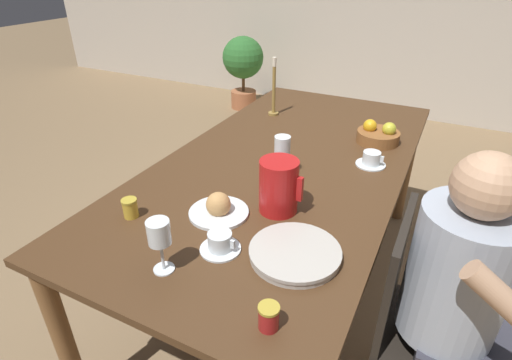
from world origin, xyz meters
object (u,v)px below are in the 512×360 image
Objects in this scene: red_pitcher at (279,186)px; jam_jar_red at (269,316)px; jam_jar_amber at (130,207)px; chair_person_side at (422,326)px; teacup_across at (371,160)px; wine_glass_water at (282,147)px; bread_plate at (219,208)px; teacup_near_person at (220,243)px; candlestick_tall at (274,93)px; wine_glass_juice at (159,235)px; potted_plant at (243,64)px; person_seated at (464,295)px; serving_tray at (295,253)px; fruit_bowl at (378,135)px.

jam_jar_red is (0.20, -0.50, -0.06)m from red_pitcher.
red_pitcher is 0.54m from jam_jar_amber.
chair_person_side is 6.58× the size of teacup_across.
teacup_across is at bearing 88.42° from jam_jar_red.
wine_glass_water reaches higher than bread_plate.
candlestick_tall reaches higher than teacup_near_person.
chair_person_side is 0.97m from wine_glass_juice.
bread_plate is (-0.18, -0.12, -0.08)m from red_pitcher.
bread_plate is 0.54m from jam_jar_red.
candlestick_tall is at bearing 106.92° from teacup_near_person.
bread_plate is at bearing 135.05° from jam_jar_red.
jam_jar_red reaches higher than teacup_across.
person_seated is at bearing -51.15° from potted_plant.
red_pitcher is 0.70× the size of serving_tray.
teacup_near_person is (0.10, 0.16, -0.10)m from wine_glass_juice.
serving_tray is 4.07× the size of jam_jar_amber.
fruit_bowl reaches higher than potted_plant.
jam_jar_red is 0.09× the size of potted_plant.
teacup_across is 0.46× the size of serving_tray.
potted_plant is (-1.73, 2.92, -0.36)m from red_pitcher.
chair_person_side is 3.72m from potted_plant.
wine_glass_water is at bearing 84.06° from wine_glass_juice.
wine_glass_water reaches higher than jam_jar_red.
person_seated is 8.73× the size of teacup_near_person.
wine_glass_juice is (-0.83, -0.40, 0.22)m from person_seated.
person_seated is at bearing 26.00° from wine_glass_juice.
teacup_across is (0.33, 0.26, -0.10)m from wine_glass_water.
jam_jar_amber is at bearing 148.62° from wine_glass_juice.
person_seated is at bearing 19.12° from serving_tray.
bread_plate is at bearing -112.57° from fruit_bowl.
wine_glass_juice is at bearing -88.67° from bread_plate.
chair_person_side is 3.03× the size of serving_tray.
serving_tray is 1.38× the size of fruit_bowl.
candlestick_tall is (-0.59, 1.13, 0.12)m from serving_tray.
jam_jar_red is (-0.46, -0.46, 0.13)m from person_seated.
candlestick_tall reaches higher than red_pitcher.
jam_jar_amber is (-1.11, -0.23, 0.13)m from person_seated.
wine_glass_juice is 1.33× the size of teacup_across.
potted_plant is at bearing 119.41° from jam_jar_red.
red_pitcher is (-0.57, 0.01, 0.41)m from chair_person_side.
teacup_near_person is at bearing 142.34° from jam_jar_red.
chair_person_side is 12.31× the size of jam_jar_amber.
wine_glass_juice is 0.42m from serving_tray.
fruit_bowl reaches higher than teacup_near_person.
jam_jar_amber is at bearing -174.50° from serving_tray.
bread_plate is at bearing -76.11° from candlestick_tall.
jam_jar_red is 0.34× the size of fruit_bowl.
serving_tray is at bearing -58.99° from potted_plant.
wine_glass_water is at bearing 56.52° from jam_jar_amber.
potted_plant is (-2.39, 2.96, -0.17)m from person_seated.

